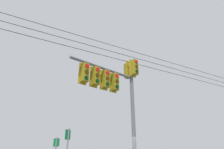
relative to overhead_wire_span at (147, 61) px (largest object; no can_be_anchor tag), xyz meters
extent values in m
cylinder|color=slate|center=(1.04, -0.68, -3.89)|extent=(0.20, 0.20, 6.40)
cylinder|color=slate|center=(2.80, -1.45, -1.41)|extent=(3.57, 1.67, 0.14)
cube|color=olive|center=(1.16, -0.41, -0.86)|extent=(0.40, 0.40, 0.90)
cube|color=#B29319|center=(1.09, -0.56, -0.86)|extent=(0.42, 0.21, 1.04)
cylinder|color=red|center=(1.23, -0.26, -0.56)|extent=(0.20, 0.11, 0.20)
cylinder|color=#3C2703|center=(1.23, -0.26, -0.86)|extent=(0.20, 0.11, 0.20)
cylinder|color=black|center=(1.23, -0.26, -1.16)|extent=(0.20, 0.11, 0.20)
cube|color=olive|center=(0.92, -0.96, -0.86)|extent=(0.40, 0.40, 0.90)
cube|color=#B29319|center=(0.99, -0.80, -0.86)|extent=(0.42, 0.21, 1.04)
cylinder|color=red|center=(0.85, -1.11, -0.56)|extent=(0.20, 0.11, 0.20)
cylinder|color=#3C2703|center=(0.85, -1.11, -0.86)|extent=(0.20, 0.11, 0.20)
cylinder|color=black|center=(0.85, -1.11, -1.16)|extent=(0.20, 0.11, 0.20)
cube|color=olive|center=(2.15, -1.17, -1.96)|extent=(0.40, 0.40, 0.90)
cube|color=#B29319|center=(2.08, -1.32, -1.96)|extent=(0.42, 0.22, 1.04)
cylinder|color=red|center=(2.21, -1.02, -1.66)|extent=(0.19, 0.11, 0.20)
cylinder|color=#3C2703|center=(2.21, -1.02, -1.96)|extent=(0.19, 0.11, 0.20)
cylinder|color=black|center=(2.21, -1.02, -2.26)|extent=(0.19, 0.11, 0.20)
cube|color=olive|center=(2.70, -1.41, -1.96)|extent=(0.40, 0.40, 0.90)
cube|color=#B29319|center=(2.63, -1.56, -1.96)|extent=(0.41, 0.23, 1.04)
cylinder|color=red|center=(2.77, -1.26, -1.66)|extent=(0.19, 0.11, 0.20)
cylinder|color=#3C2703|center=(2.77, -1.26, -1.96)|extent=(0.19, 0.11, 0.20)
cylinder|color=black|center=(2.77, -1.26, -2.26)|extent=(0.19, 0.11, 0.20)
cube|color=olive|center=(3.26, -1.66, -1.96)|extent=(0.40, 0.40, 0.90)
cube|color=#B29319|center=(3.19, -1.81, -1.96)|extent=(0.42, 0.21, 1.04)
cylinder|color=red|center=(3.33, -1.51, -1.66)|extent=(0.19, 0.11, 0.20)
cylinder|color=#3C2703|center=(3.33, -1.51, -1.96)|extent=(0.19, 0.11, 0.20)
cylinder|color=black|center=(3.33, -1.51, -2.26)|extent=(0.19, 0.11, 0.20)
cube|color=olive|center=(3.82, -1.90, -1.96)|extent=(0.39, 0.39, 0.90)
cube|color=#B29319|center=(3.76, -2.06, -1.96)|extent=(0.43, 0.19, 1.04)
cylinder|color=red|center=(3.88, -1.75, -1.66)|extent=(0.20, 0.10, 0.20)
cylinder|color=#3C2703|center=(3.88, -1.75, -1.96)|extent=(0.20, 0.10, 0.20)
cylinder|color=black|center=(3.88, -1.75, -2.26)|extent=(0.20, 0.10, 0.20)
cube|color=#0C7238|center=(3.48, -2.85, -4.61)|extent=(0.31, 0.05, 0.42)
cube|color=white|center=(3.48, -2.87, -4.61)|extent=(0.25, 0.02, 0.36)
cube|color=#0C7238|center=(2.69, -4.18, -4.85)|extent=(0.20, 0.26, 0.38)
cube|color=white|center=(2.68, -4.19, -4.85)|extent=(0.15, 0.20, 0.32)
cylinder|color=black|center=(0.00, 0.00, -0.40)|extent=(22.89, 15.01, 0.50)
cylinder|color=black|center=(0.00, 0.00, -0.01)|extent=(22.89, 15.01, 0.50)
cylinder|color=black|center=(0.00, 0.00, 0.41)|extent=(22.89, 15.01, 0.50)
camera|label=1|loc=(10.23, 2.79, -5.51)|focal=29.99mm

